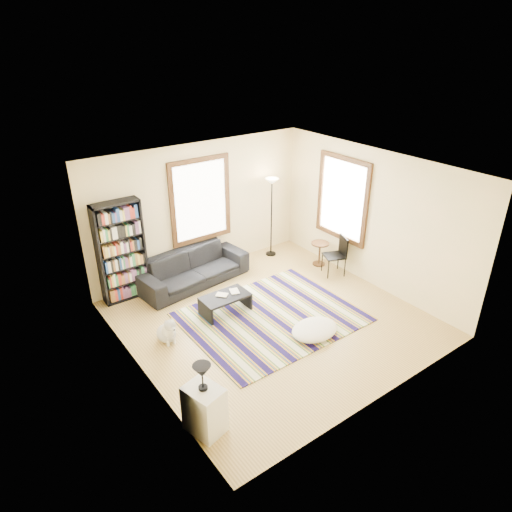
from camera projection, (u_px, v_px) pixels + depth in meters
floor at (272, 321)px, 8.43m from camera, size 5.00×5.00×0.10m
ceiling at (275, 168)px, 7.14m from camera, size 5.00×5.00×0.10m
wall_back at (199, 208)px, 9.63m from camera, size 5.00×0.10×2.80m
wall_front at (393, 320)px, 5.94m from camera, size 5.00×0.10×2.80m
wall_left at (131, 297)px, 6.44m from camera, size 0.10×5.00×2.80m
wall_right at (373, 218)px, 9.13m from camera, size 0.10×5.00×2.80m
window_back at (200, 200)px, 9.48m from camera, size 1.20×0.06×1.60m
window_right at (343, 199)px, 9.58m from camera, size 0.06×1.20×1.60m
rug at (272, 317)px, 8.46m from camera, size 3.06×2.45×0.02m
sofa at (193, 268)px, 9.48m from camera, size 1.19×2.44×0.69m
bookshelf at (121, 252)px, 8.67m from camera, size 0.90×0.30×2.00m
coffee_table at (225, 304)px, 8.54m from camera, size 1.02×0.77×0.36m
book_a at (220, 297)px, 8.40m from camera, size 0.27×0.26×0.02m
book_b at (230, 292)px, 8.57m from camera, size 0.22×0.26×0.02m
floor_cushion at (315, 329)px, 7.93m from camera, size 1.07×0.95×0.22m
floor_lamp at (271, 218)px, 10.41m from camera, size 0.35×0.35×1.86m
side_table at (319, 254)px, 10.24m from camera, size 0.48×0.48×0.54m
folding_chair at (334, 256)px, 9.79m from camera, size 0.54×0.53×0.86m
white_cabinet at (205, 409)px, 5.95m from camera, size 0.49×0.58×0.70m
table_lamp at (202, 377)px, 5.71m from camera, size 0.24×0.24×0.38m
dog at (166, 329)px, 7.72m from camera, size 0.39×0.52×0.50m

